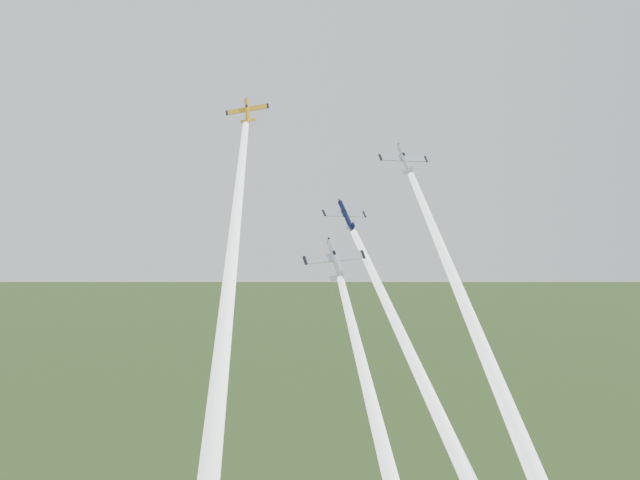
{
  "coord_description": "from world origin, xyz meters",
  "views": [
    {
      "loc": [
        -6.74,
        -118.09,
        97.03
      ],
      "look_at": [
        0.0,
        -6.0,
        92.0
      ],
      "focal_mm": 45.0,
      "sensor_mm": 36.0,
      "label": 1
    }
  ],
  "objects": [
    {
      "name": "plane_yellow",
      "position": [
        -10.5,
        7.03,
        111.52
      ],
      "size": [
        7.35,
        5.96,
        6.66
      ],
      "primitive_type": null,
      "rotation": [
        0.8,
        -0.17,
        -0.07
      ],
      "color": "orange"
    },
    {
      "name": "smoke_trail_yellow",
      "position": [
        -12.26,
        -18.0,
        85.55
      ],
      "size": [
        5.97,
        47.68,
        49.16
      ],
      "primitive_type": null,
      "rotation": [
        -0.77,
        0.0,
        -0.07
      ],
      "color": "white"
    },
    {
      "name": "plane_navy",
      "position": [
        3.96,
        -2.6,
        95.41
      ],
      "size": [
        8.52,
        8.01,
        5.98
      ],
      "primitive_type": null,
      "rotation": [
        0.8,
        0.03,
        0.42
      ],
      "color": "#0C1337"
    },
    {
      "name": "smoke_trail_navy",
      "position": [
        14.49,
        -26.34,
        68.53
      ],
      "size": [
        22.43,
        46.21,
        50.99
      ],
      "primitive_type": null,
      "rotation": [
        -0.77,
        0.0,
        0.42
      ],
      "color": "white"
    },
    {
      "name": "plane_silver_right",
      "position": [
        13.29,
        2.09,
        103.71
      ],
      "size": [
        9.13,
        8.13,
        6.59
      ],
      "primitive_type": null,
      "rotation": [
        0.8,
        0.02,
        0.26
      ],
      "color": "silver"
    },
    {
      "name": "smoke_trail_silver_right",
      "position": [
        20.0,
        -23.13,
        76.7
      ],
      "size": [
        15.3,
        48.66,
        51.26
      ],
      "primitive_type": null,
      "rotation": [
        -0.77,
        0.0,
        0.26
      ],
      "color": "white"
    },
    {
      "name": "plane_silver_low",
      "position": [
        1.86,
        -10.29,
        89.49
      ],
      "size": [
        10.24,
        8.44,
        7.78
      ],
      "primitive_type": null,
      "rotation": [
        0.8,
        -0.08,
        0.2
      ],
      "color": "silver"
    },
    {
      "name": "smoke_trail_silver_low",
      "position": [
        6.01,
        -30.51,
        68.12
      ],
      "size": [
        10.36,
        38.47,
        39.96
      ],
      "primitive_type": null,
      "rotation": [
        -0.77,
        0.0,
        0.2
      ],
      "color": "white"
    }
  ]
}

